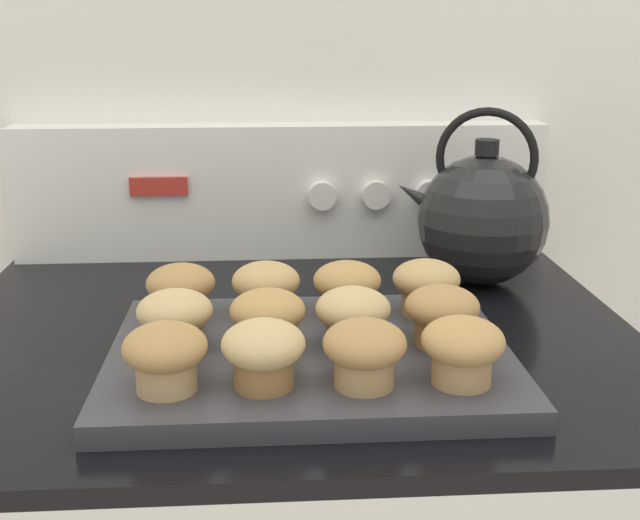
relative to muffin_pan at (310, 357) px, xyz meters
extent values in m
cube|color=white|center=(-0.02, 0.46, 0.26)|extent=(8.00, 0.05, 2.40)
cube|color=black|center=(-0.02, 0.12, -0.02)|extent=(0.78, 0.64, 0.02)
cube|color=white|center=(-0.02, 0.41, 0.08)|extent=(0.76, 0.05, 0.19)
cube|color=#B72D23|center=(-0.19, 0.38, 0.10)|extent=(0.08, 0.01, 0.03)
cylinder|color=white|center=(0.04, 0.37, 0.08)|extent=(0.04, 0.02, 0.04)
cylinder|color=white|center=(0.11, 0.37, 0.08)|extent=(0.04, 0.02, 0.04)
cylinder|color=white|center=(0.19, 0.37, 0.08)|extent=(0.04, 0.02, 0.04)
cylinder|color=white|center=(0.27, 0.37, 0.08)|extent=(0.04, 0.02, 0.04)
cube|color=#38383D|center=(0.00, 0.00, 0.00)|extent=(0.39, 0.30, 0.02)
cylinder|color=tan|center=(-0.13, -0.09, 0.03)|extent=(0.05, 0.05, 0.03)
ellipsoid|color=#B2844C|center=(-0.13, -0.09, 0.05)|extent=(0.07, 0.07, 0.04)
cylinder|color=olive|center=(-0.05, -0.09, 0.03)|extent=(0.05, 0.05, 0.03)
ellipsoid|color=tan|center=(-0.05, -0.09, 0.05)|extent=(0.07, 0.07, 0.04)
cylinder|color=tan|center=(0.04, -0.09, 0.03)|extent=(0.05, 0.05, 0.03)
ellipsoid|color=#B2844C|center=(0.04, -0.09, 0.05)|extent=(0.07, 0.07, 0.04)
cylinder|color=tan|center=(0.13, -0.09, 0.03)|extent=(0.05, 0.05, 0.03)
ellipsoid|color=tan|center=(0.13, -0.09, 0.05)|extent=(0.07, 0.07, 0.04)
cylinder|color=tan|center=(-0.13, 0.00, 0.03)|extent=(0.05, 0.05, 0.03)
ellipsoid|color=tan|center=(-0.13, 0.00, 0.05)|extent=(0.07, 0.07, 0.04)
cylinder|color=tan|center=(-0.04, 0.00, 0.03)|extent=(0.05, 0.05, 0.03)
ellipsoid|color=tan|center=(-0.04, 0.00, 0.05)|extent=(0.07, 0.07, 0.04)
cylinder|color=#A37A4C|center=(0.04, 0.00, 0.03)|extent=(0.05, 0.05, 0.03)
ellipsoid|color=tan|center=(0.04, 0.00, 0.05)|extent=(0.07, 0.07, 0.04)
cylinder|color=olive|center=(0.13, 0.00, 0.03)|extent=(0.05, 0.05, 0.03)
ellipsoid|color=#B2844C|center=(0.13, 0.00, 0.05)|extent=(0.07, 0.07, 0.04)
cylinder|color=tan|center=(-0.13, 0.09, 0.03)|extent=(0.05, 0.05, 0.03)
ellipsoid|color=#B2844C|center=(-0.13, 0.09, 0.05)|extent=(0.07, 0.07, 0.04)
cylinder|color=tan|center=(-0.04, 0.09, 0.03)|extent=(0.05, 0.05, 0.03)
ellipsoid|color=tan|center=(-0.04, 0.09, 0.05)|extent=(0.07, 0.07, 0.04)
cylinder|color=tan|center=(0.05, 0.09, 0.03)|extent=(0.05, 0.05, 0.03)
ellipsoid|color=tan|center=(0.05, 0.09, 0.05)|extent=(0.07, 0.07, 0.04)
cylinder|color=tan|center=(0.13, 0.09, 0.03)|extent=(0.05, 0.05, 0.03)
ellipsoid|color=tan|center=(0.13, 0.09, 0.05)|extent=(0.07, 0.07, 0.04)
sphere|color=black|center=(0.24, 0.26, 0.07)|extent=(0.17, 0.17, 0.17)
cylinder|color=black|center=(0.24, 0.26, 0.17)|extent=(0.03, 0.03, 0.02)
cone|color=black|center=(0.17, 0.29, 0.09)|extent=(0.09, 0.07, 0.07)
torus|color=black|center=(0.24, 0.26, 0.15)|extent=(0.12, 0.06, 0.13)
camera|label=1|loc=(-0.04, -0.73, 0.32)|focal=45.00mm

